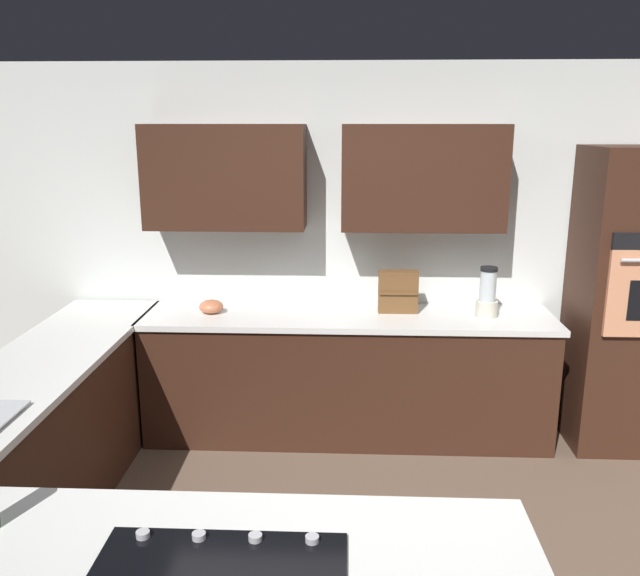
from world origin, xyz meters
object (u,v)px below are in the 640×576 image
object	(u,v)px
mixing_bowl	(211,306)
spice_rack	(398,292)
wall_oven	(637,301)
blender	(487,295)

from	to	relation	value
mixing_bowl	spice_rack	xyz separation A→B (m)	(-1.30, -0.08, 0.10)
spice_rack	mixing_bowl	bearing A→B (deg)	3.39
wall_oven	blender	world-z (taller)	wall_oven
wall_oven	blender	distance (m)	1.00
wall_oven	mixing_bowl	world-z (taller)	wall_oven
wall_oven	spice_rack	world-z (taller)	wall_oven
mixing_bowl	wall_oven	bearing A→B (deg)	179.86
mixing_bowl	blender	bearing A→B (deg)	-180.00
wall_oven	mixing_bowl	xyz separation A→B (m)	(2.90, -0.01, -0.08)
wall_oven	blender	xyz separation A→B (m)	(1.00, -0.01, 0.02)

